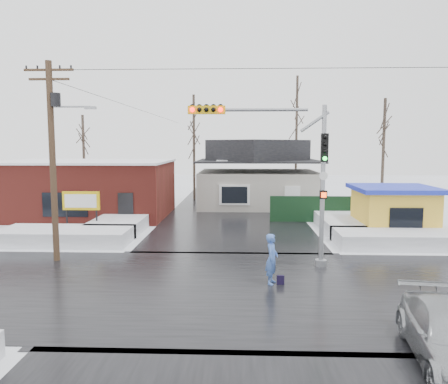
{
  "coord_description": "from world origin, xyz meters",
  "views": [
    {
      "loc": [
        0.45,
        -15.84,
        5.36
      ],
      "look_at": [
        -0.35,
        5.5,
        3.0
      ],
      "focal_mm": 35.0,
      "sensor_mm": 36.0,
      "label": 1
    }
  ],
  "objects_px": {
    "utility_pole": "(54,149)",
    "marquee_sign": "(81,202)",
    "traffic_signal": "(287,163)",
    "pedestrian": "(272,259)",
    "kiosk": "(393,210)"
  },
  "relations": [
    {
      "from": "utility_pole",
      "to": "marquee_sign",
      "type": "bearing_deg",
      "value": 100.13
    },
    {
      "from": "traffic_signal",
      "to": "pedestrian",
      "type": "xyz_separation_m",
      "value": [
        -0.77,
        -2.47,
        -3.57
      ]
    },
    {
      "from": "marquee_sign",
      "to": "pedestrian",
      "type": "height_order",
      "value": "marquee_sign"
    },
    {
      "from": "utility_pole",
      "to": "marquee_sign",
      "type": "relative_size",
      "value": 3.53
    },
    {
      "from": "marquee_sign",
      "to": "kiosk",
      "type": "distance_m",
      "value": 18.51
    },
    {
      "from": "utility_pole",
      "to": "marquee_sign",
      "type": "height_order",
      "value": "utility_pole"
    },
    {
      "from": "utility_pole",
      "to": "pedestrian",
      "type": "bearing_deg",
      "value": -17.38
    },
    {
      "from": "traffic_signal",
      "to": "kiosk",
      "type": "relative_size",
      "value": 1.52
    },
    {
      "from": "utility_pole",
      "to": "pedestrian",
      "type": "height_order",
      "value": "utility_pole"
    },
    {
      "from": "marquee_sign",
      "to": "utility_pole",
      "type": "bearing_deg",
      "value": -79.87
    },
    {
      "from": "pedestrian",
      "to": "utility_pole",
      "type": "bearing_deg",
      "value": 88.69
    },
    {
      "from": "utility_pole",
      "to": "marquee_sign",
      "type": "xyz_separation_m",
      "value": [
        -1.07,
        5.99,
        -3.19
      ]
    },
    {
      "from": "kiosk",
      "to": "pedestrian",
      "type": "xyz_separation_m",
      "value": [
        -7.83,
        -9.5,
        -0.49
      ]
    },
    {
      "from": "utility_pole",
      "to": "marquee_sign",
      "type": "distance_m",
      "value": 6.87
    },
    {
      "from": "marquee_sign",
      "to": "pedestrian",
      "type": "bearing_deg",
      "value": -40.15
    }
  ]
}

